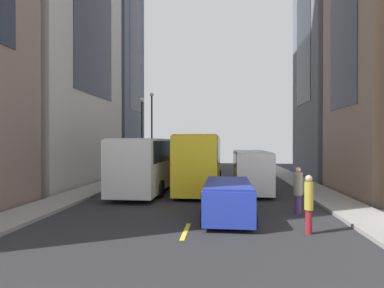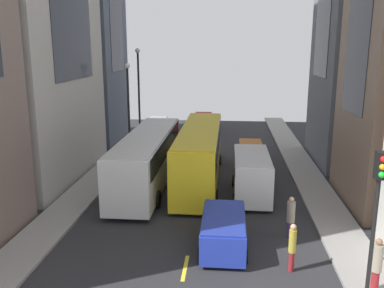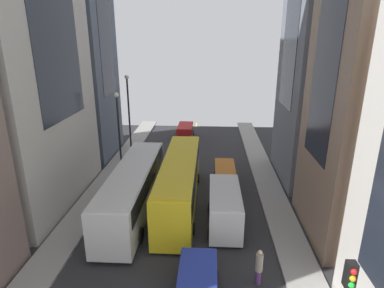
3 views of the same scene
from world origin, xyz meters
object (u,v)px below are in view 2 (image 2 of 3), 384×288
delivery_van_white (252,172)px  traffic_light_near_corner (377,201)px  streetcar_yellow (200,150)px  car_orange_2 (251,154)px  pedestrian_crossing_mid (292,246)px  car_red_1 (203,121)px  pedestrian_crossing_near (291,217)px  city_bus_white (148,155)px  car_blue_0 (223,229)px  pedestrian_walking_far (377,263)px

delivery_van_white → traffic_light_near_corner: 11.49m
streetcar_yellow → car_orange_2: (3.57, 3.54, -1.12)m
car_orange_2 → pedestrian_crossing_mid: bearing=-86.5°
car_red_1 → pedestrian_crossing_near: size_ratio=2.00×
pedestrian_crossing_mid → traffic_light_near_corner: size_ratio=0.37×
city_bus_white → streetcar_yellow: 3.47m
city_bus_white → pedestrian_crossing_near: 10.77m
car_red_1 → traffic_light_near_corner: traffic_light_near_corner is taller
pedestrian_crossing_mid → pedestrian_crossing_near: bearing=-108.3°
delivery_van_white → pedestrian_crossing_mid: delivery_van_white is taller
car_blue_0 → pedestrian_crossing_mid: pedestrian_crossing_mid is taller
streetcar_yellow → pedestrian_crossing_near: (4.83, -8.18, -1.04)m
streetcar_yellow → delivery_van_white: streetcar_yellow is taller
car_red_1 → delivery_van_white: bearing=-78.0°
streetcar_yellow → car_red_1: streetcar_yellow is taller
streetcar_yellow → pedestrian_walking_far: size_ratio=6.25×
pedestrian_crossing_near → pedestrian_crossing_mid: 2.99m
car_blue_0 → pedestrian_crossing_mid: bearing=-32.3°
delivery_van_white → car_blue_0: 6.92m
city_bus_white → car_blue_0: size_ratio=3.02×
pedestrian_walking_far → traffic_light_near_corner: traffic_light_near_corner is taller
city_bus_white → car_blue_0: city_bus_white is taller
pedestrian_crossing_mid → pedestrian_walking_far: bearing=143.6°
car_orange_2 → delivery_van_white: bearing=-92.6°
delivery_van_white → pedestrian_crossing_mid: (1.18, -8.45, -0.40)m
traffic_light_near_corner → car_red_1: bearing=103.9°
car_blue_0 → car_red_1: size_ratio=1.00×
streetcar_yellow → pedestrian_walking_far: bearing=-59.7°
car_orange_2 → pedestrian_crossing_mid: 14.71m
pedestrian_crossing_near → pedestrian_walking_far: (2.43, -4.26, 0.13)m
pedestrian_walking_far → car_red_1: bearing=136.7°
streetcar_yellow → traffic_light_near_corner: bearing=-63.6°
delivery_van_white → car_red_1: size_ratio=1.35×
streetcar_yellow → car_orange_2: size_ratio=2.92×
streetcar_yellow → car_orange_2: 5.15m
car_orange_2 → traffic_light_near_corner: traffic_light_near_corner is taller
car_blue_0 → pedestrian_walking_far: bearing=-28.7°
car_red_1 → pedestrian_crossing_mid: (5.40, -28.35, 0.14)m
delivery_van_white → car_red_1: (-4.22, 19.91, -0.54)m
pedestrian_crossing_mid → delivery_van_white: bearing=-93.5°
city_bus_white → car_blue_0: (5.01, -8.26, -1.11)m
streetcar_yellow → pedestrian_crossing_mid: streetcar_yellow is taller
city_bus_white → car_orange_2: city_bus_white is taller
city_bus_white → pedestrian_crossing_mid: 12.68m
car_orange_2 → pedestrian_crossing_near: pedestrian_crossing_near is taller
delivery_van_white → pedestrian_walking_far: size_ratio=2.74×
streetcar_yellow → delivery_van_white: 4.31m
car_orange_2 → traffic_light_near_corner: 17.49m
city_bus_white → car_blue_0: bearing=-58.8°
streetcar_yellow → traffic_light_near_corner: size_ratio=2.33×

